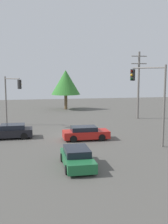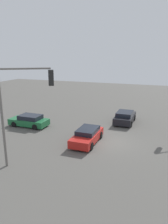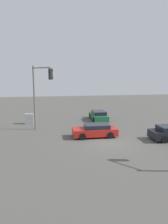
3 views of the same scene
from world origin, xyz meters
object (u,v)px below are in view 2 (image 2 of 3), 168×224
at_px(sedan_green, 29,121).
at_px(sedan_red, 87,136).
at_px(sedan_dark, 125,117).
at_px(traffic_signal_main, 21,99).

relative_size(sedan_green, sedan_red, 0.97).
bearing_deg(sedan_dark, sedan_red, -106.42).
xyz_separation_m(sedan_dark, sedan_red, (-6.99, 2.06, -0.03)).
bearing_deg(sedan_green, sedan_red, -105.49).
bearing_deg(sedan_green, traffic_signal_main, -147.58).
bearing_deg(sedan_red, traffic_signal_main, 62.02).
bearing_deg(sedan_red, sedan_dark, -106.42).
xyz_separation_m(sedan_green, traffic_signal_main, (-7.36, -4.67, 4.12)).
bearing_deg(sedan_red, sedan_green, -15.49).
distance_m(sedan_green, sedan_red, 7.76).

